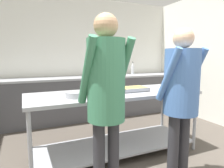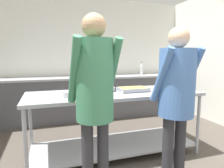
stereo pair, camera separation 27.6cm
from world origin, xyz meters
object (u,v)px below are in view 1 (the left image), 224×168
serving_tray_vegetables (100,89)px  serving_tray_roast (133,89)px  plate_stack (157,88)px  guest_serving_right (181,89)px  sauce_pan (76,94)px  water_bottle (133,69)px  guest_serving_left (106,89)px

serving_tray_vegetables → serving_tray_roast: bearing=-26.7°
plate_stack → guest_serving_right: (-0.24, -0.73, 0.12)m
sauce_pan → water_bottle: size_ratio=1.28×
sauce_pan → plate_stack: size_ratio=1.52×
serving_tray_roast → guest_serving_right: bearing=-81.9°
serving_tray_vegetables → serving_tray_roast: 0.47m
sauce_pan → guest_serving_left: bearing=-81.7°
sauce_pan → serving_tray_vegetables: bearing=37.8°
serving_tray_vegetables → plate_stack: (0.78, -0.28, -0.00)m
water_bottle → guest_serving_left: bearing=-124.2°
serving_tray_vegetables → serving_tray_roast: same height
serving_tray_roast → plate_stack: 0.37m
sauce_pan → guest_serving_left: (0.10, -0.68, 0.16)m
serving_tray_vegetables → plate_stack: 0.83m
plate_stack → sauce_pan: bearing=-178.2°
serving_tray_roast → guest_serving_left: bearing=-132.6°
sauce_pan → serving_tray_roast: sauce_pan is taller
plate_stack → water_bottle: bearing=70.0°
guest_serving_left → guest_serving_right: (0.85, -0.01, -0.06)m
serving_tray_roast → water_bottle: (1.05, 1.84, 0.16)m
sauce_pan → guest_serving_left: guest_serving_left is taller
sauce_pan → plate_stack: 1.19m
serving_tray_roast → water_bottle: bearing=60.1°
sauce_pan → serving_tray_roast: 0.84m
serving_tray_vegetables → guest_serving_right: 1.15m
serving_tray_roast → sauce_pan: bearing=-172.4°
guest_serving_left → guest_serving_right: bearing=-0.7°
guest_serving_left → water_bottle: bearing=55.8°
plate_stack → guest_serving_left: 1.32m
sauce_pan → serving_tray_roast: size_ratio=0.99×
guest_serving_right → water_bottle: guest_serving_right is taller
sauce_pan → guest_serving_right: bearing=-36.3°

